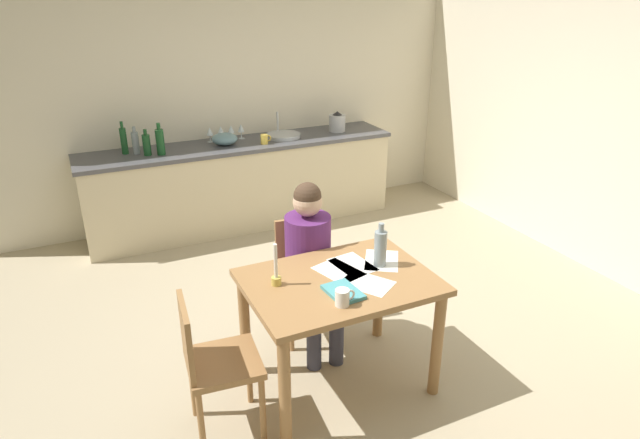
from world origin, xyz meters
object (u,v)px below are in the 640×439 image
(wine_bottle_on_table, at_px, (380,248))
(bottle_oil, at_px, (124,140))
(book_magazine, at_px, (343,292))
(dining_table, at_px, (339,297))
(stovetop_kettle, at_px, (337,122))
(teacup_on_counter, at_px, (265,139))
(candlestick, at_px, (276,274))
(sink_unit, at_px, (283,135))
(coffee_mug, at_px, (343,297))
(bottle_wine_red, at_px, (147,144))
(wine_glass_by_kettle, at_px, (231,129))
(wine_glass_back_left, at_px, (221,131))
(wine_glass_back_right, at_px, (210,132))
(chair_at_table, at_px, (305,273))
(bottle_vinegar, at_px, (136,142))
(chair_side_empty, at_px, (212,361))
(wine_glass_near_sink, at_px, (241,128))
(mixing_bowl, at_px, (225,139))
(bottle_sauce, at_px, (160,141))

(wine_bottle_on_table, bearing_deg, bottle_oil, 112.83)
(book_magazine, height_order, bottle_oil, bottle_oil)
(dining_table, bearing_deg, stovetop_kettle, 63.46)
(bottle_oil, xyz_separation_m, teacup_on_counter, (1.33, -0.23, -0.08))
(candlestick, height_order, stovetop_kettle, stovetop_kettle)
(sink_unit, bearing_deg, wine_bottle_on_table, -98.91)
(coffee_mug, height_order, bottle_wine_red, bottle_wine_red)
(candlestick, xyz_separation_m, wine_glass_by_kettle, (0.58, 2.80, 0.17))
(wine_glass_back_left, distance_m, teacup_on_counter, 0.48)
(dining_table, height_order, wine_glass_back_right, wine_glass_back_right)
(chair_at_table, height_order, teacup_on_counter, teacup_on_counter)
(teacup_on_counter, bearing_deg, wine_bottle_on_table, -93.58)
(sink_unit, xyz_separation_m, bottle_vinegar, (-1.49, 0.03, 0.09))
(wine_bottle_on_table, height_order, wine_glass_back_right, wine_bottle_on_table)
(wine_glass_back_left, bearing_deg, chair_side_empty, -107.31)
(coffee_mug, xyz_separation_m, wine_glass_near_sink, (0.44, 3.16, 0.19))
(mixing_bowl, xyz_separation_m, wine_glass_near_sink, (0.22, 0.15, 0.05))
(chair_at_table, bearing_deg, wine_glass_near_sink, 83.21)
(bottle_vinegar, bearing_deg, stovetop_kettle, -1.03)
(bottle_vinegar, bearing_deg, dining_table, -74.73)
(chair_side_empty, height_order, wine_glass_back_left, wine_glass_back_left)
(mixing_bowl, relative_size, wine_glass_back_left, 1.68)
(candlestick, bearing_deg, wine_glass_back_right, 82.78)
(chair_side_empty, bearing_deg, wine_glass_back_right, 74.74)
(wine_glass_by_kettle, height_order, teacup_on_counter, wine_glass_by_kettle)
(sink_unit, bearing_deg, coffee_mug, -105.73)
(bottle_oil, bearing_deg, candlestick, -79.78)
(chair_at_table, distance_m, wine_glass_by_kettle, 2.32)
(dining_table, xyz_separation_m, stovetop_kettle, (1.37, 2.75, 0.36))
(wine_glass_by_kettle, height_order, wine_glass_back_left, same)
(stovetop_kettle, bearing_deg, book_magazine, -116.19)
(bottle_oil, relative_size, wine_glass_back_right, 2.03)
(wine_glass_near_sink, bearing_deg, stovetop_kettle, -8.11)
(dining_table, bearing_deg, wine_glass_by_kettle, 85.80)
(bottle_wine_red, relative_size, wine_glass_by_kettle, 1.62)
(wine_bottle_on_table, bearing_deg, wine_glass_by_kettle, 91.97)
(bottle_vinegar, height_order, stovetop_kettle, bottle_vinegar)
(wine_glass_back_left, bearing_deg, candlestick, -99.54)
(mixing_bowl, bearing_deg, bottle_wine_red, -176.15)
(coffee_mug, xyz_separation_m, candlestick, (-0.25, 0.37, 0.03))
(dining_table, bearing_deg, chair_at_table, 85.40)
(bottle_vinegar, xyz_separation_m, mixing_bowl, (0.86, -0.04, -0.05))
(coffee_mug, bearing_deg, chair_side_empty, 165.62)
(bottle_wine_red, bearing_deg, teacup_on_counter, -4.81)
(chair_at_table, height_order, bottle_sauce, bottle_sauce)
(bottle_oil, xyz_separation_m, bottle_vinegar, (0.10, -0.05, -0.02))
(bottle_vinegar, bearing_deg, wine_glass_near_sink, 5.90)
(bottle_oil, bearing_deg, mixing_bowl, -5.15)
(sink_unit, bearing_deg, bottle_oil, 177.13)
(stovetop_kettle, xyz_separation_m, wine_glass_back_left, (-1.27, 0.15, 0.01))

